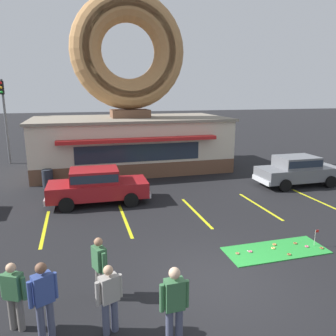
# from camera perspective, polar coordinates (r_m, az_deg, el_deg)

# --- Properties ---
(ground_plane) EXTENTS (160.00, 160.00, 0.00)m
(ground_plane) POSITION_cam_1_polar(r_m,az_deg,el_deg) (9.39, 8.94, -18.84)
(ground_plane) COLOR black
(donut_shop_building) EXTENTS (12.30, 6.75, 10.96)m
(donut_shop_building) POSITION_cam_1_polar(r_m,az_deg,el_deg) (21.45, -6.63, 9.76)
(donut_shop_building) COLOR brown
(donut_shop_building) RESTS_ON ground
(putting_mat) EXTENTS (3.28, 1.28, 0.03)m
(putting_mat) POSITION_cam_1_polar(r_m,az_deg,el_deg) (11.31, 18.24, -13.46)
(putting_mat) COLOR green
(putting_mat) RESTS_ON ground
(mini_donut_near_left) EXTENTS (0.13, 0.13, 0.04)m
(mini_donut_near_left) POSITION_cam_1_polar(r_m,az_deg,el_deg) (10.94, 14.15, -13.91)
(mini_donut_near_left) COLOR #D8667F
(mini_donut_near_left) RESTS_ON putting_mat
(mini_donut_near_right) EXTENTS (0.13, 0.13, 0.04)m
(mini_donut_near_right) POSITION_cam_1_polar(r_m,az_deg,el_deg) (11.84, 23.02, -12.46)
(mini_donut_near_right) COLOR #D8667F
(mini_donut_near_right) RESTS_ON putting_mat
(mini_donut_mid_left) EXTENTS (0.13, 0.13, 0.04)m
(mini_donut_mid_left) POSITION_cam_1_polar(r_m,az_deg,el_deg) (11.61, 18.05, -12.54)
(mini_donut_mid_left) COLOR #D17F47
(mini_donut_mid_left) RESTS_ON putting_mat
(mini_donut_mid_centre) EXTENTS (0.13, 0.13, 0.04)m
(mini_donut_mid_centre) POSITION_cam_1_polar(r_m,az_deg,el_deg) (11.35, 17.84, -13.14)
(mini_donut_mid_centre) COLOR #E5C666
(mini_donut_mid_centre) RESTS_ON putting_mat
(mini_donut_mid_right) EXTENTS (0.13, 0.13, 0.04)m
(mini_donut_mid_right) POSITION_cam_1_polar(r_m,az_deg,el_deg) (10.74, 12.02, -14.34)
(mini_donut_mid_right) COLOR #A5724C
(mini_donut_mid_right) RESTS_ON putting_mat
(mini_donut_far_left) EXTENTS (0.13, 0.13, 0.04)m
(mini_donut_far_left) POSITION_cam_1_polar(r_m,az_deg,el_deg) (11.92, 25.19, -12.49)
(mini_donut_far_left) COLOR brown
(mini_donut_far_left) RESTS_ON putting_mat
(mini_donut_far_centre) EXTENTS (0.13, 0.13, 0.04)m
(mini_donut_far_centre) POSITION_cam_1_polar(r_m,az_deg,el_deg) (11.92, 21.30, -12.11)
(mini_donut_far_centre) COLOR brown
(mini_donut_far_centre) RESTS_ON putting_mat
(mini_donut_far_right) EXTENTS (0.13, 0.13, 0.04)m
(mini_donut_far_right) POSITION_cam_1_polar(r_m,az_deg,el_deg) (11.12, 20.35, -13.92)
(mini_donut_far_right) COLOR brown
(mini_donut_far_right) RESTS_ON putting_mat
(golf_ball) EXTENTS (0.04, 0.04, 0.04)m
(golf_ball) POSITION_cam_1_polar(r_m,az_deg,el_deg) (10.95, 13.72, -13.85)
(golf_ball) COLOR white
(golf_ball) RESTS_ON putting_mat
(putting_flag_pin) EXTENTS (0.13, 0.01, 0.55)m
(putting_flag_pin) POSITION_cam_1_polar(r_m,az_deg,el_deg) (11.90, 24.40, -10.41)
(putting_flag_pin) COLOR silver
(putting_flag_pin) RESTS_ON putting_mat
(car_grey) EXTENTS (4.58, 2.01, 1.60)m
(car_grey) POSITION_cam_1_polar(r_m,az_deg,el_deg) (19.01, 21.62, -0.24)
(car_grey) COLOR slate
(car_grey) RESTS_ON ground
(car_red) EXTENTS (4.61, 2.08, 1.60)m
(car_red) POSITION_cam_1_polar(r_m,az_deg,el_deg) (15.13, -12.28, -2.84)
(car_red) COLOR maroon
(car_red) RESTS_ON ground
(pedestrian_blue_sweater_man) EXTENTS (0.57, 0.36, 1.54)m
(pedestrian_blue_sweater_man) POSITION_cam_1_polar(r_m,az_deg,el_deg) (7.32, -10.18, -21.17)
(pedestrian_blue_sweater_man) COLOR #474C66
(pedestrian_blue_sweater_man) RESTS_ON ground
(pedestrian_hooded_kid) EXTENTS (0.55, 0.38, 1.70)m
(pedestrian_hooded_kid) POSITION_cam_1_polar(r_m,az_deg,el_deg) (7.45, -20.85, -20.29)
(pedestrian_hooded_kid) COLOR #474C66
(pedestrian_hooded_kid) RESTS_ON ground
(pedestrian_leather_jacket_man) EXTENTS (0.54, 0.39, 1.54)m
(pedestrian_leather_jacket_man) POSITION_cam_1_polar(r_m,az_deg,el_deg) (7.97, -25.25, -19.20)
(pedestrian_leather_jacket_man) COLOR slate
(pedestrian_leather_jacket_man) RESTS_ON ground
(pedestrian_beanie_man) EXTENTS (0.36, 0.56, 1.58)m
(pedestrian_beanie_man) POSITION_cam_1_polar(r_m,az_deg,el_deg) (8.39, -11.84, -16.24)
(pedestrian_beanie_man) COLOR slate
(pedestrian_beanie_man) RESTS_ON ground
(pedestrian_crossing_woman) EXTENTS (0.60, 0.25, 1.72)m
(pedestrian_crossing_woman) POSITION_cam_1_polar(r_m,az_deg,el_deg) (6.85, 1.11, -22.50)
(pedestrian_crossing_woman) COLOR #474C66
(pedestrian_crossing_woman) RESTS_ON ground
(trash_bin) EXTENTS (0.57, 0.57, 0.97)m
(trash_bin) POSITION_cam_1_polar(r_m,az_deg,el_deg) (18.43, -20.23, -1.71)
(trash_bin) COLOR #232833
(trash_bin) RESTS_ON ground
(traffic_light_pole) EXTENTS (0.28, 0.47, 5.80)m
(traffic_light_pole) POSITION_cam_1_polar(r_m,az_deg,el_deg) (25.34, -26.61, 8.91)
(traffic_light_pole) COLOR #595B60
(traffic_light_pole) RESTS_ON ground
(parking_stripe_far_left) EXTENTS (0.12, 3.60, 0.01)m
(parking_stripe_far_left) POSITION_cam_1_polar(r_m,az_deg,el_deg) (13.24, -20.65, -9.71)
(parking_stripe_far_left) COLOR yellow
(parking_stripe_far_left) RESTS_ON ground
(parking_stripe_left) EXTENTS (0.12, 3.60, 0.01)m
(parking_stripe_left) POSITION_cam_1_polar(r_m,az_deg,el_deg) (13.27, -7.51, -8.90)
(parking_stripe_left) COLOR yellow
(parking_stripe_left) RESTS_ON ground
(parking_stripe_mid_left) EXTENTS (0.12, 3.60, 0.01)m
(parking_stripe_mid_left) POSITION_cam_1_polar(r_m,az_deg,el_deg) (13.96, 4.89, -7.71)
(parking_stripe_mid_left) COLOR yellow
(parking_stripe_mid_left) RESTS_ON ground
(parking_stripe_centre) EXTENTS (0.12, 3.60, 0.01)m
(parking_stripe_centre) POSITION_cam_1_polar(r_m,az_deg,el_deg) (15.21, 15.61, -6.38)
(parking_stripe_centre) COLOR yellow
(parking_stripe_centre) RESTS_ON ground
(parking_stripe_mid_right) EXTENTS (0.12, 3.60, 0.01)m
(parking_stripe_mid_right) POSITION_cam_1_polar(r_m,az_deg,el_deg) (16.92, 24.39, -5.12)
(parking_stripe_mid_right) COLOR yellow
(parking_stripe_mid_right) RESTS_ON ground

